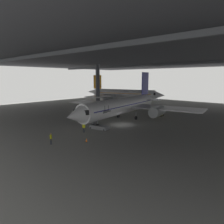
% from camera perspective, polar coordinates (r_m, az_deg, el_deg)
% --- Properties ---
extents(ground_plane, '(110.00, 110.00, 0.00)m').
position_cam_1_polar(ground_plane, '(43.98, 2.27, -3.46)').
color(ground_plane, gray).
extents(hangar_structure, '(121.00, 99.00, 15.57)m').
position_cam_1_polar(hangar_structure, '(54.53, 11.87, 14.59)').
color(hangar_structure, '#4C4F54').
rests_on(hangar_structure, ground_plane).
extents(airplane_main, '(34.61, 35.49, 11.17)m').
position_cam_1_polar(airplane_main, '(48.27, 2.94, 1.76)').
color(airplane_main, white).
rests_on(airplane_main, ground_plane).
extents(boarding_stairs, '(4.31, 2.08, 4.60)m').
position_cam_1_polar(boarding_stairs, '(40.25, -3.38, -3.59)').
color(boarding_stairs, slate).
rests_on(boarding_stairs, ground_plane).
extents(crew_worker_near_nose, '(0.41, 0.43, 1.69)m').
position_cam_1_polar(crew_worker_near_nose, '(32.19, -16.23, -6.77)').
color(crew_worker_near_nose, '#232838').
rests_on(crew_worker_near_nose, ground_plane).
extents(crew_worker_by_stairs, '(0.40, 0.44, 1.69)m').
position_cam_1_polar(crew_worker_by_stairs, '(37.91, -7.65, -4.09)').
color(crew_worker_by_stairs, '#232838').
rests_on(crew_worker_by_stairs, ground_plane).
extents(airplane_distant, '(34.21, 33.56, 10.88)m').
position_cam_1_polar(airplane_distant, '(86.01, 2.73, 4.96)').
color(airplane_distant, white).
rests_on(airplane_distant, ground_plane).
extents(traffic_cone_orange, '(0.36, 0.36, 0.60)m').
position_cam_1_polar(traffic_cone_orange, '(32.53, -6.95, -7.53)').
color(traffic_cone_orange, black).
rests_on(traffic_cone_orange, ground_plane).
extents(baggage_tug, '(1.58, 2.36, 0.90)m').
position_cam_1_polar(baggage_tug, '(55.25, 12.86, -0.53)').
color(baggage_tug, yellow).
rests_on(baggage_tug, ground_plane).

